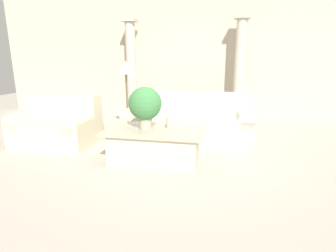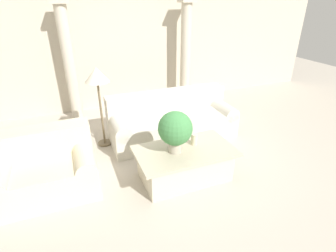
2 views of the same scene
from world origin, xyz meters
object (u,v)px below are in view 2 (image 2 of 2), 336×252
(coffee_table, at_px, (185,163))
(floor_lamp, at_px, (97,79))
(loveseat, at_px, (45,168))
(sofa_long, at_px, (172,120))
(potted_plant, at_px, (175,129))

(coffee_table, height_order, floor_lamp, floor_lamp)
(coffee_table, bearing_deg, loveseat, 166.18)
(sofa_long, distance_m, floor_lamp, 1.50)
(sofa_long, relative_size, loveseat, 1.77)
(loveseat, relative_size, coffee_table, 0.93)
(sofa_long, height_order, loveseat, same)
(floor_lamp, bearing_deg, sofa_long, -7.70)
(potted_plant, bearing_deg, floor_lamp, 119.02)
(floor_lamp, bearing_deg, coffee_table, -56.84)
(sofa_long, bearing_deg, floor_lamp, 172.30)
(loveseat, xyz_separation_m, potted_plant, (1.68, -0.43, 0.47))
(loveseat, bearing_deg, coffee_table, -13.82)
(loveseat, bearing_deg, sofa_long, 20.25)
(coffee_table, bearing_deg, potted_plant, 174.69)
(loveseat, xyz_separation_m, coffee_table, (1.82, -0.45, -0.10))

